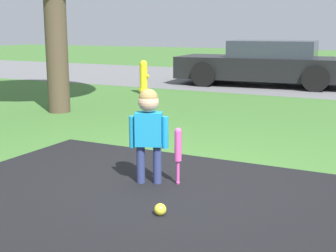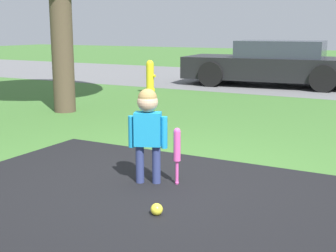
# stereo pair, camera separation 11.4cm
# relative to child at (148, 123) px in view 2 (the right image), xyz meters

# --- Properties ---
(ground_plane) EXTENTS (60.00, 60.00, 0.00)m
(ground_plane) POSITION_rel_child_xyz_m (0.13, 0.10, -0.60)
(ground_plane) COLOR #3D6B2D
(street_strip) EXTENTS (40.00, 6.00, 0.01)m
(street_strip) POSITION_rel_child_xyz_m (0.13, 9.45, -0.59)
(street_strip) COLOR slate
(street_strip) RESTS_ON ground
(child) EXTENTS (0.35, 0.22, 0.92)m
(child) POSITION_rel_child_xyz_m (0.00, 0.00, 0.00)
(child) COLOR navy
(child) RESTS_ON ground
(baseball_bat) EXTENTS (0.07, 0.07, 0.55)m
(baseball_bat) POSITION_rel_child_xyz_m (0.26, 0.09, -0.24)
(baseball_bat) COLOR #E54CA5
(baseball_bat) RESTS_ON ground
(sports_ball) EXTENTS (0.10, 0.10, 0.10)m
(sports_ball) POSITION_rel_child_xyz_m (0.47, -0.65, -0.55)
(sports_ball) COLOR yellow
(sports_ball) RESTS_ON ground
(fire_hydrant) EXTENTS (0.25, 0.22, 0.77)m
(fire_hydrant) POSITION_rel_child_xyz_m (-3.23, 5.49, -0.22)
(fire_hydrant) COLOR yellow
(fire_hydrant) RESTS_ON ground
(parked_car) EXTENTS (4.58, 2.23, 1.16)m
(parked_car) POSITION_rel_child_xyz_m (-1.19, 8.33, -0.03)
(parked_car) COLOR black
(parked_car) RESTS_ON ground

